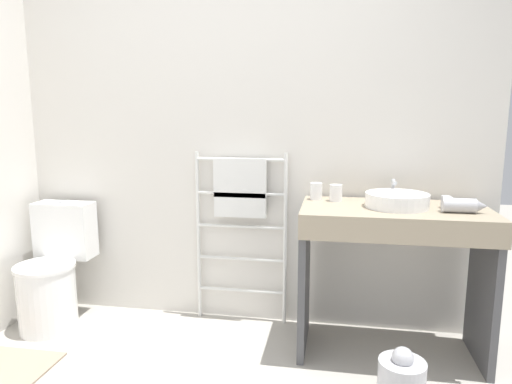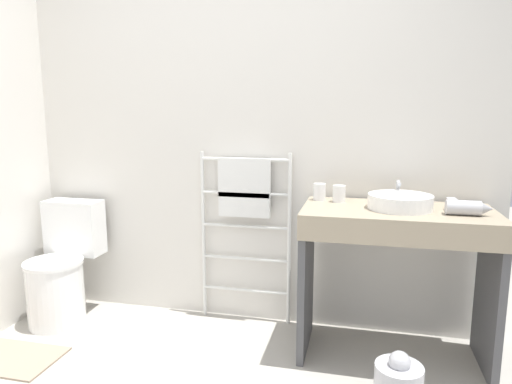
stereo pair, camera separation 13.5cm
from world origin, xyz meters
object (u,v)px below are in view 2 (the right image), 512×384
object	(u,v)px
toilet	(62,271)
towel_radiator	(245,203)
sink_basin	(400,201)
hair_dryer	(465,207)
cup_near_wall	(319,192)
cup_near_edge	(339,194)

from	to	relation	value
toilet	towel_radiator	world-z (taller)	towel_radiator
toilet	sink_basin	distance (m)	2.23
sink_basin	hair_dryer	xyz separation A→B (m)	(0.32, -0.07, -0.00)
toilet	hair_dryer	distance (m)	2.54
sink_basin	cup_near_wall	distance (m)	0.48
hair_dryer	cup_near_wall	bearing A→B (deg)	163.45
towel_radiator	sink_basin	bearing A→B (deg)	-14.82
toilet	sink_basin	bearing A→B (deg)	0.29
toilet	cup_near_wall	distance (m)	1.81
toilet	hair_dryer	world-z (taller)	hair_dryer
toilet	cup_near_edge	xyz separation A→B (m)	(1.82, 0.13, 0.58)
towel_radiator	sink_basin	size ratio (longest dim) A/B	3.28
cup_near_edge	toilet	bearing A→B (deg)	-175.80
toilet	hair_dryer	bearing A→B (deg)	-1.40
sink_basin	cup_near_wall	size ratio (longest dim) A/B	3.44
cup_near_edge	hair_dryer	xyz separation A→B (m)	(0.65, -0.19, -0.01)
towel_radiator	cup_near_wall	size ratio (longest dim) A/B	11.29
towel_radiator	cup_near_edge	bearing A→B (deg)	-11.85
sink_basin	cup_near_edge	distance (m)	0.36
toilet	cup_near_edge	bearing A→B (deg)	4.20
towel_radiator	sink_basin	distance (m)	0.99
toilet	hair_dryer	size ratio (longest dim) A/B	3.55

